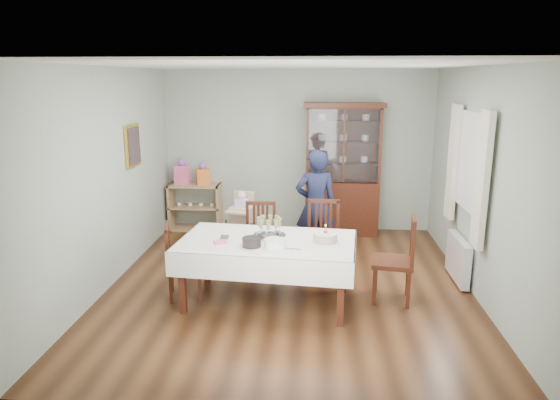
# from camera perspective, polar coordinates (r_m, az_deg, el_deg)

# --- Properties ---
(floor) EXTENTS (5.00, 5.00, 0.00)m
(floor) POSITION_cam_1_polar(r_m,az_deg,el_deg) (6.44, 1.06, -9.65)
(floor) COLOR #593319
(floor) RESTS_ON ground
(room_shell) EXTENTS (5.00, 5.00, 5.00)m
(room_shell) POSITION_cam_1_polar(r_m,az_deg,el_deg) (6.50, 1.39, 6.21)
(room_shell) COLOR #9EAA99
(room_shell) RESTS_ON floor
(dining_table) EXTENTS (2.10, 1.33, 0.76)m
(dining_table) POSITION_cam_1_polar(r_m,az_deg,el_deg) (5.84, -1.46, -8.09)
(dining_table) COLOR #451B11
(dining_table) RESTS_ON floor
(china_cabinet) EXTENTS (1.30, 0.48, 2.18)m
(china_cabinet) POSITION_cam_1_polar(r_m,az_deg,el_deg) (8.29, 7.16, 3.70)
(china_cabinet) COLOR #451B11
(china_cabinet) RESTS_ON floor
(sideboard) EXTENTS (0.90, 0.38, 0.80)m
(sideboard) POSITION_cam_1_polar(r_m,az_deg,el_deg) (8.71, -9.65, -0.77)
(sideboard) COLOR tan
(sideboard) RESTS_ON floor
(picture_frame) EXTENTS (0.04, 0.48, 0.58)m
(picture_frame) POSITION_cam_1_polar(r_m,az_deg,el_deg) (7.22, -16.48, 5.98)
(picture_frame) COLOR gold
(picture_frame) RESTS_ON room_shell
(window) EXTENTS (0.04, 1.02, 1.22)m
(window) POSITION_cam_1_polar(r_m,az_deg,el_deg) (6.56, 21.07, 4.01)
(window) COLOR white
(window) RESTS_ON room_shell
(curtain_left) EXTENTS (0.07, 0.30, 1.55)m
(curtain_left) POSITION_cam_1_polar(r_m,az_deg,el_deg) (5.98, 22.10, 2.06)
(curtain_left) COLOR silver
(curtain_left) RESTS_ON room_shell
(curtain_right) EXTENTS (0.07, 0.30, 1.55)m
(curtain_right) POSITION_cam_1_polar(r_m,az_deg,el_deg) (7.15, 19.15, 4.09)
(curtain_right) COLOR silver
(curtain_right) RESTS_ON room_shell
(radiator) EXTENTS (0.10, 0.80, 0.55)m
(radiator) POSITION_cam_1_polar(r_m,az_deg,el_deg) (6.85, 19.68, -6.32)
(radiator) COLOR white
(radiator) RESTS_ON floor
(chair_far_left) EXTENTS (0.43, 0.43, 0.94)m
(chair_far_left) POSITION_cam_1_polar(r_m,az_deg,el_deg) (6.74, -2.33, -6.01)
(chair_far_left) COLOR #451B11
(chair_far_left) RESTS_ON floor
(chair_far_right) EXTENTS (0.45, 0.45, 0.99)m
(chair_far_right) POSITION_cam_1_polar(r_m,az_deg,el_deg) (6.67, 4.90, -6.14)
(chair_far_right) COLOR #451B11
(chair_far_right) RESTS_ON floor
(chair_end_left) EXTENTS (0.49, 0.49, 0.90)m
(chair_end_left) POSITION_cam_1_polar(r_m,az_deg,el_deg) (6.12, -10.96, -8.47)
(chair_end_left) COLOR #451B11
(chair_end_left) RESTS_ON floor
(chair_end_right) EXTENTS (0.53, 0.53, 1.03)m
(chair_end_right) POSITION_cam_1_polar(r_m,az_deg,el_deg) (6.06, 12.86, -8.42)
(chair_end_right) COLOR #451B11
(chair_end_right) RESTS_ON floor
(woman) EXTENTS (0.63, 0.47, 1.60)m
(woman) POSITION_cam_1_polar(r_m,az_deg,el_deg) (7.10, 4.11, -0.63)
(woman) COLOR black
(woman) RESTS_ON floor
(high_chair) EXTENTS (0.52, 0.52, 0.97)m
(high_chair) POSITION_cam_1_polar(r_m,az_deg,el_deg) (7.39, -4.34, -3.43)
(high_chair) COLOR black
(high_chair) RESTS_ON floor
(champagne_tray) EXTENTS (0.39, 0.39, 0.23)m
(champagne_tray) POSITION_cam_1_polar(r_m,az_deg,el_deg) (5.81, -1.24, -3.51)
(champagne_tray) COLOR silver
(champagne_tray) RESTS_ON dining_table
(birthday_cake) EXTENTS (0.31, 0.31, 0.22)m
(birthday_cake) POSITION_cam_1_polar(r_m,az_deg,el_deg) (5.62, 5.20, -4.35)
(birthday_cake) COLOR white
(birthday_cake) RESTS_ON dining_table
(plate_stack_dark) EXTENTS (0.22, 0.22, 0.10)m
(plate_stack_dark) POSITION_cam_1_polar(r_m,az_deg,el_deg) (5.50, -3.27, -4.82)
(plate_stack_dark) COLOR black
(plate_stack_dark) RESTS_ON dining_table
(plate_stack_white) EXTENTS (0.25, 0.25, 0.10)m
(plate_stack_white) POSITION_cam_1_polar(r_m,az_deg,el_deg) (5.45, -0.61, -4.99)
(plate_stack_white) COLOR white
(plate_stack_white) RESTS_ON dining_table
(napkin_stack) EXTENTS (0.17, 0.17, 0.02)m
(napkin_stack) POSITION_cam_1_polar(r_m,az_deg,el_deg) (5.65, -6.84, -4.80)
(napkin_stack) COLOR #F35994
(napkin_stack) RESTS_ON dining_table
(cutlery) EXTENTS (0.14, 0.19, 0.01)m
(cutlery) POSITION_cam_1_polar(r_m,az_deg,el_deg) (5.84, -6.74, -4.22)
(cutlery) COLOR silver
(cutlery) RESTS_ON dining_table
(cake_knife) EXTENTS (0.25, 0.07, 0.01)m
(cake_knife) POSITION_cam_1_polar(r_m,az_deg,el_deg) (5.42, 1.03, -5.56)
(cake_knife) COLOR silver
(cake_knife) RESTS_ON dining_table
(gift_bag_pink) EXTENTS (0.25, 0.18, 0.44)m
(gift_bag_pink) POSITION_cam_1_polar(r_m,az_deg,el_deg) (8.61, -11.15, 3.06)
(gift_bag_pink) COLOR #F35994
(gift_bag_pink) RESTS_ON sideboard
(gift_bag_orange) EXTENTS (0.24, 0.21, 0.38)m
(gift_bag_orange) POSITION_cam_1_polar(r_m,az_deg,el_deg) (8.53, -8.79, 2.89)
(gift_bag_orange) COLOR orange
(gift_bag_orange) RESTS_ON sideboard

